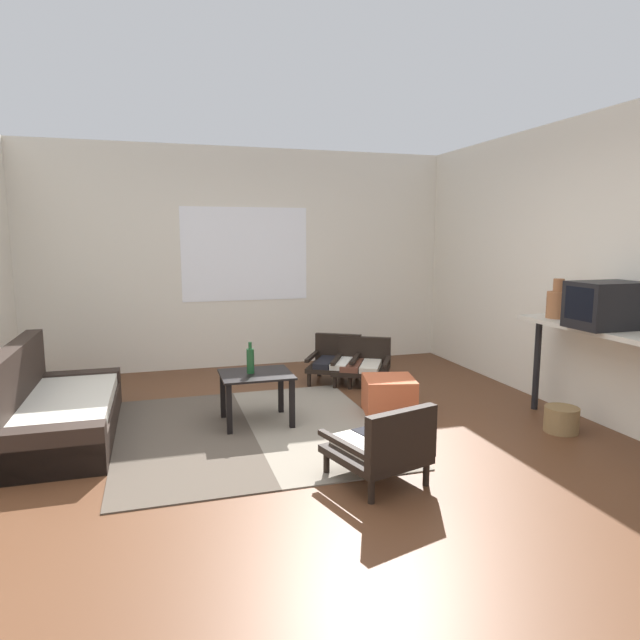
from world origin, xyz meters
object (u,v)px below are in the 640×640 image
armchair_corner (362,363)px  clay_vase (558,303)px  coffee_table (256,384)px  crt_television (607,305)px  wicker_basket (561,419)px  couch (53,411)px  ottoman_orange (389,396)px  glass_bottle (250,360)px  armchair_by_window (335,360)px  console_shelf (592,339)px  armchair_striped_foreground (382,446)px

armchair_corner → clay_vase: 2.17m
coffee_table → crt_television: (2.61, -1.14, 0.74)m
coffee_table → wicker_basket: coffee_table is taller
wicker_basket → crt_television: bearing=-46.8°
couch → ottoman_orange: bearing=-4.2°
armchair_corner → ottoman_orange: (-0.15, -1.09, -0.06)m
couch → clay_vase: size_ratio=5.15×
glass_bottle → armchair_by_window: bearing=45.0°
armchair_corner → console_shelf: bearing=-58.4°
coffee_table → armchair_corner: armchair_corner is taller
armchair_by_window → coffee_table: bearing=-133.4°
couch → console_shelf: 4.45m
console_shelf → wicker_basket: 0.72m
armchair_corner → clay_vase: clay_vase is taller
crt_television → clay_vase: 0.57m
armchair_by_window → glass_bottle: glass_bottle is taller
armchair_corner → wicker_basket: size_ratio=2.84×
couch → ottoman_orange: 2.88m
crt_television → glass_bottle: (-2.65, 1.17, -0.53)m
armchair_striped_foreground → wicker_basket: size_ratio=2.57×
armchair_corner → glass_bottle: glass_bottle is taller
couch → armchair_by_window: 2.95m
coffee_table → armchair_by_window: bearing=46.6°
coffee_table → armchair_striped_foreground: armchair_striped_foreground is taller
ottoman_orange → clay_vase: size_ratio=1.29×
glass_bottle → coffee_table: bearing=-26.2°
couch → wicker_basket: (4.07, -1.07, -0.12)m
armchair_by_window → console_shelf: (1.50, -2.18, 0.55)m
armchair_corner → ottoman_orange: armchair_corner is taller
armchair_striped_foreground → ottoman_orange: (0.64, 1.34, -0.09)m
wicker_basket → coffee_table: bearing=158.7°
armchair_striped_foreground → armchair_corner: size_ratio=0.91×
console_shelf → armchair_corner: bearing=121.6°
wicker_basket → ottoman_orange: bearing=144.3°
crt_television → glass_bottle: crt_television is taller
armchair_striped_foreground → coffee_table: bearing=112.3°
couch → armchair_by_window: couch is taller
armchair_striped_foreground → console_shelf: bearing=11.6°
console_shelf → wicker_basket: console_shelf is taller
armchair_striped_foreground → armchair_corner: bearing=72.0°
ottoman_orange → crt_television: 1.97m
armchair_striped_foreground → armchair_corner: 2.55m
couch → armchair_striped_foreground: size_ratio=2.50×
clay_vase → crt_television: bearing=-90.3°
ottoman_orange → armchair_striped_foreground: bearing=-115.4°
glass_bottle → wicker_basket: (2.47, -0.97, -0.46)m
armchair_striped_foreground → clay_vase: (2.03, 0.84, 0.79)m
coffee_table → glass_bottle: glass_bottle is taller
wicker_basket → armchair_corner: bearing=118.3°
armchair_by_window → wicker_basket: bearing=-58.2°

